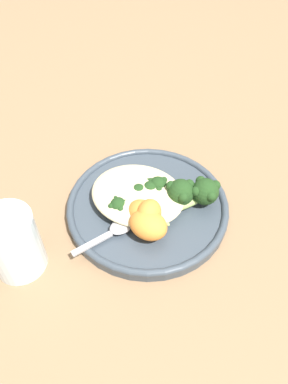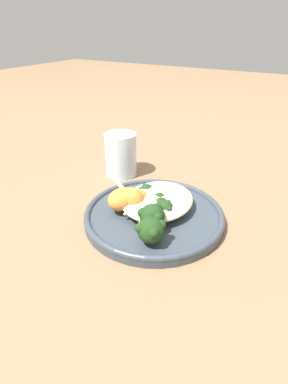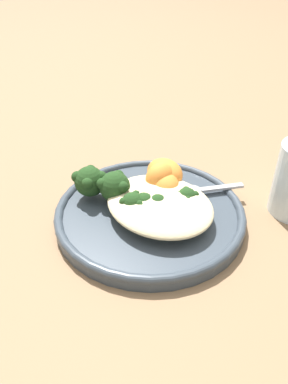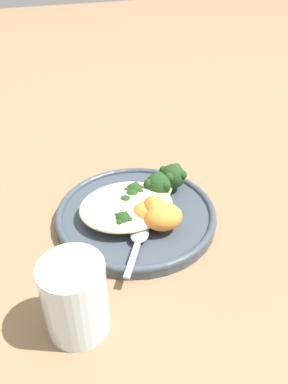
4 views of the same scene
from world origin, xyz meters
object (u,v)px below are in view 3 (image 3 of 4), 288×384
at_px(broccoli_stalk_3, 144,199).
at_px(spoon, 195,190).
at_px(broccoli_stalk_5, 174,195).
at_px(broccoli_stalk_1, 120,187).
at_px(sweet_potato_chunk_0, 160,178).
at_px(broccoli_stalk_4, 156,200).
at_px(plate, 150,213).
at_px(broccoli_stalk_0, 94,182).
at_px(sweet_potato_chunk_2, 165,173).
at_px(quinoa_mound, 157,203).
at_px(broccoli_stalk_2, 136,200).
at_px(sweet_potato_chunk_1, 164,184).

height_order(broccoli_stalk_3, spoon, broccoli_stalk_3).
xyz_separation_m(broccoli_stalk_5, spoon, (-0.01, -0.04, -0.01)).
bearing_deg(spoon, broccoli_stalk_5, -156.03).
distance_m(broccoli_stalk_1, sweet_potato_chunk_0, 0.06).
bearing_deg(broccoli_stalk_4, plate, -108.30).
relative_size(broccoli_stalk_0, sweet_potato_chunk_2, 1.54).
bearing_deg(broccoli_stalk_0, plate, 155.94).
distance_m(broccoli_stalk_0, broccoli_stalk_4, 0.09).
bearing_deg(sweet_potato_chunk_2, broccoli_stalk_5, 148.95).
xyz_separation_m(broccoli_stalk_1, broccoli_stalk_4, (-0.05, -0.02, -0.01)).
xyz_separation_m(broccoli_stalk_1, sweet_potato_chunk_2, (-0.02, -0.07, 0.00)).
bearing_deg(plate, broccoli_stalk_0, 23.38).
relative_size(broccoli_stalk_1, sweet_potato_chunk_0, 1.96).
xyz_separation_m(broccoli_stalk_3, sweet_potato_chunk_2, (0.02, -0.06, 0.01)).
height_order(quinoa_mound, broccoli_stalk_2, broccoli_stalk_2).
relative_size(broccoli_stalk_1, broccoli_stalk_5, 0.92).
xyz_separation_m(quinoa_mound, broccoli_stalk_4, (0.01, -0.00, -0.00)).
bearing_deg(broccoli_stalk_5, broccoli_stalk_4, -122.06).
distance_m(plate, broccoli_stalk_4, 0.02).
bearing_deg(spoon, plate, -163.42).
xyz_separation_m(sweet_potato_chunk_0, sweet_potato_chunk_1, (-0.01, 0.00, -0.01)).
height_order(broccoli_stalk_0, sweet_potato_chunk_2, broccoli_stalk_0).
distance_m(broccoli_stalk_0, sweet_potato_chunk_0, 0.09).
relative_size(plate, broccoli_stalk_5, 2.66).
height_order(broccoli_stalk_0, spoon, broccoli_stalk_0).
bearing_deg(quinoa_mound, broccoli_stalk_5, -95.38).
height_order(broccoli_stalk_1, spoon, broccoli_stalk_1).
xyz_separation_m(broccoli_stalk_2, spoon, (-0.03, -0.09, -0.01)).
distance_m(quinoa_mound, sweet_potato_chunk_2, 0.07).
bearing_deg(plate, broccoli_stalk_1, 18.47).
relative_size(sweet_potato_chunk_1, spoon, 0.52).
xyz_separation_m(broccoli_stalk_5, sweet_potato_chunk_2, (0.04, -0.02, 0.01)).
relative_size(broccoli_stalk_2, broccoli_stalk_3, 1.03).
height_order(plate, broccoli_stalk_0, broccoli_stalk_0).
distance_m(broccoli_stalk_1, broccoli_stalk_4, 0.05).
bearing_deg(broccoli_stalk_0, broccoli_stalk_1, 161.77).
xyz_separation_m(broccoli_stalk_1, broccoli_stalk_3, (-0.04, -0.01, -0.01)).
bearing_deg(broccoli_stalk_1, broccoli_stalk_2, 114.17).
bearing_deg(sweet_potato_chunk_2, plate, 113.38).
bearing_deg(sweet_potato_chunk_2, broccoli_stalk_1, 74.31).
distance_m(broccoli_stalk_3, broccoli_stalk_5, 0.04).
height_order(sweet_potato_chunk_0, sweet_potato_chunk_2, sweet_potato_chunk_0).
relative_size(quinoa_mound, broccoli_stalk_3, 2.04).
distance_m(plate, sweet_potato_chunk_0, 0.05).
height_order(sweet_potato_chunk_0, spoon, sweet_potato_chunk_0).
height_order(broccoli_stalk_0, broccoli_stalk_2, broccoli_stalk_0).
relative_size(broccoli_stalk_2, sweet_potato_chunk_2, 1.30).
xyz_separation_m(sweet_potato_chunk_2, spoon, (-0.04, -0.02, -0.02)).
xyz_separation_m(quinoa_mound, sweet_potato_chunk_2, (0.04, -0.05, 0.01)).
height_order(quinoa_mound, broccoli_stalk_4, broccoli_stalk_4).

